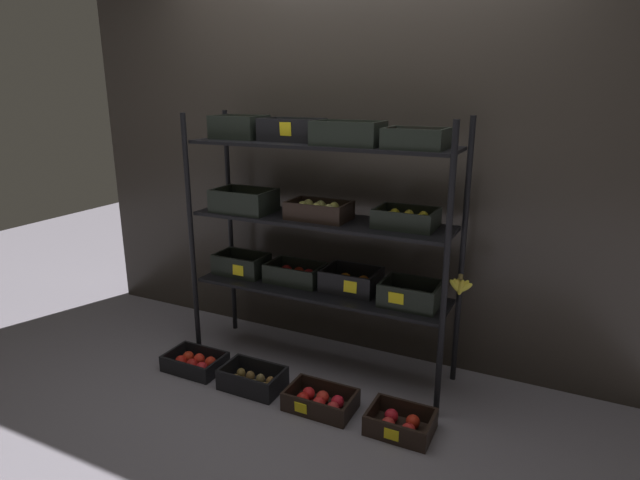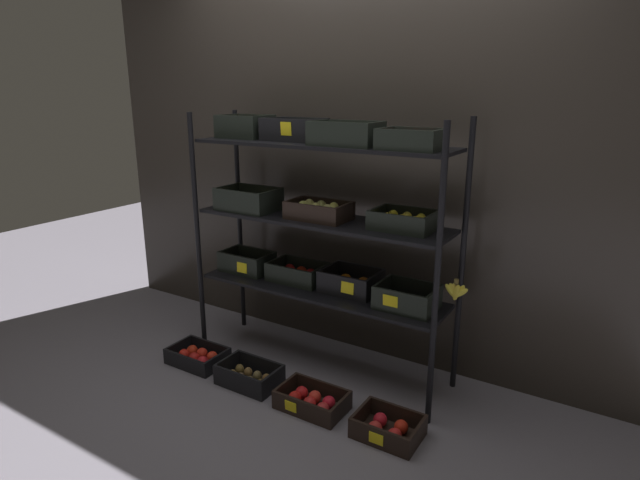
{
  "view_description": "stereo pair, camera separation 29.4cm",
  "coord_description": "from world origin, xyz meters",
  "views": [
    {
      "loc": [
        1.31,
        -2.67,
        1.69
      ],
      "look_at": [
        0.0,
        0.0,
        0.83
      ],
      "focal_mm": 29.33,
      "sensor_mm": 36.0,
      "label": 1
    },
    {
      "loc": [
        1.57,
        -2.53,
        1.69
      ],
      "look_at": [
        0.0,
        0.0,
        0.83
      ],
      "focal_mm": 29.33,
      "sensor_mm": 36.0,
      "label": 2
    }
  ],
  "objects": [
    {
      "name": "crate_ground_right_apple_red",
      "position": [
        0.66,
        -0.42,
        0.04
      ],
      "size": [
        0.33,
        0.25,
        0.11
      ],
      "color": "black",
      "rests_on": "ground_plane"
    },
    {
      "name": "crate_ground_apple_red",
      "position": [
        -0.68,
        -0.39,
        0.04
      ],
      "size": [
        0.36,
        0.25,
        0.1
      ],
      "color": "black",
      "rests_on": "ground_plane"
    },
    {
      "name": "crate_ground_kiwi",
      "position": [
        -0.24,
        -0.41,
        0.05
      ],
      "size": [
        0.36,
        0.23,
        0.13
      ],
      "color": "black",
      "rests_on": "ground_plane"
    },
    {
      "name": "display_rack",
      "position": [
        -0.01,
        0.0,
        0.97
      ],
      "size": [
        1.72,
        0.44,
        1.56
      ],
      "color": "black",
      "rests_on": "ground_plane"
    },
    {
      "name": "crate_ground_center_apple_red",
      "position": [
        0.21,
        -0.42,
        0.04
      ],
      "size": [
        0.38,
        0.24,
        0.11
      ],
      "color": "black",
      "rests_on": "ground_plane"
    },
    {
      "name": "ground_plane",
      "position": [
        0.0,
        0.0,
        0.0
      ],
      "size": [
        10.0,
        10.0,
        0.0
      ],
      "primitive_type": "plane",
      "color": "slate"
    },
    {
      "name": "storefront_wall",
      "position": [
        0.0,
        0.41,
        1.38
      ],
      "size": [
        3.99,
        0.12,
        2.76
      ],
      "primitive_type": "cube",
      "color": "#2D2823",
      "rests_on": "ground_plane"
    }
  ]
}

